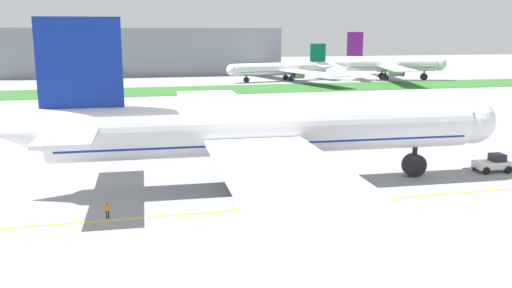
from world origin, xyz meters
The scene contains 10 objects.
ground_plane centered at (0.00, 0.00, 0.00)m, with size 600.00×600.00×0.00m, color gray.
apron_taxi_line centered at (0.00, -3.97, 0.00)m, with size 280.00×0.36×0.01m, color yellow.
grass_median_strip centered at (0.00, 104.68, 0.05)m, with size 320.00×24.00×0.10m, color #2D6628.
airliner_foreground centered at (-2.33, 4.27, 6.19)m, with size 56.34×89.50×18.24m.
pushback_tug centered at (26.55, 3.14, 1.01)m, with size 6.09×2.69×2.20m.
ground_crew_wingwalker_port centered at (-18.81, -3.47, 0.95)m, with size 0.53×0.32×1.56m.
service_truck_baggage_loader centered at (34.63, 48.69, 1.59)m, with size 5.60×3.16×2.98m.
parked_airliner_far_right centered at (36.92, 128.14, 4.26)m, with size 40.88×66.27×12.54m.
parked_airliner_far_outer centered at (73.91, 122.47, 5.59)m, with size 38.74×59.66×16.53m.
terminal_building centered at (-9.20, 165.04, 9.00)m, with size 106.56×20.00×18.00m, color gray.
Camera 1 is at (-16.92, -52.89, 16.83)m, focal length 38.38 mm.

